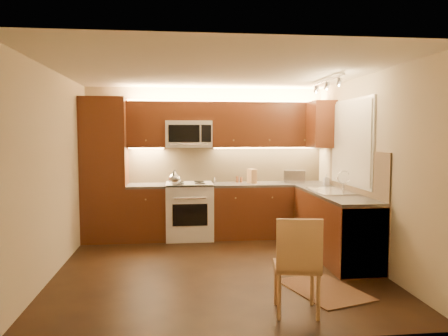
{
  "coord_description": "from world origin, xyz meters",
  "views": [
    {
      "loc": [
        -0.51,
        -5.41,
        1.72
      ],
      "look_at": [
        0.15,
        0.55,
        1.25
      ],
      "focal_mm": 34.76,
      "sensor_mm": 36.0,
      "label": 1
    }
  ],
  "objects": [
    {
      "name": "soap_bottle",
      "position": [
        1.9,
        1.34,
        0.99
      ],
      "size": [
        0.09,
        0.09,
        0.17
      ],
      "primitive_type": "imported",
      "rotation": [
        0.0,
        0.0,
        0.13
      ],
      "color": "silver",
      "rests_on": "counter_right"
    },
    {
      "name": "counter_back_left",
      "position": [
        -0.99,
        1.7,
        0.88
      ],
      "size": [
        0.62,
        0.6,
        0.04
      ],
      "primitive_type": "cube",
      "color": "#312E2C",
      "rests_on": "base_cab_back_left"
    },
    {
      "name": "spice_jar_b",
      "position": [
        0.52,
        1.85,
        0.95
      ],
      "size": [
        0.05,
        0.05,
        0.11
      ],
      "primitive_type": "cylinder",
      "rotation": [
        0.0,
        0.0,
        -0.41
      ],
      "color": "brown",
      "rests_on": "counter_back_right"
    },
    {
      "name": "wall_front",
      "position": [
        0.0,
        -2.0,
        1.25
      ],
      "size": [
        4.0,
        0.01,
        2.5
      ],
      "primitive_type": "cube",
      "color": "#BEAD8B",
      "rests_on": "ground"
    },
    {
      "name": "kettle",
      "position": [
        -0.54,
        1.46,
        1.04
      ],
      "size": [
        0.26,
        0.26,
        0.24
      ],
      "primitive_type": null,
      "rotation": [
        0.0,
        0.0,
        -0.35
      ],
      "color": "silver",
      "rests_on": "stove"
    },
    {
      "name": "wall_back",
      "position": [
        0.0,
        2.0,
        1.25
      ],
      "size": [
        4.0,
        0.01,
        2.5
      ],
      "primitive_type": "cube",
      "color": "#BEAD8B",
      "rests_on": "ground"
    },
    {
      "name": "wall_left",
      "position": [
        -2.0,
        0.0,
        1.25
      ],
      "size": [
        0.01,
        4.0,
        2.5
      ],
      "primitive_type": "cube",
      "color": "#BEAD8B",
      "rests_on": "ground"
    },
    {
      "name": "stove",
      "position": [
        -0.3,
        1.68,
        0.46
      ],
      "size": [
        0.76,
        0.65,
        0.92
      ],
      "primitive_type": null,
      "color": "silver",
      "rests_on": "floor"
    },
    {
      "name": "rug",
      "position": [
        1.1,
        -0.9,
        0.01
      ],
      "size": [
        0.93,
        1.14,
        0.01
      ],
      "primitive_type": "cube",
      "rotation": [
        0.0,
        0.0,
        0.31
      ],
      "color": "black",
      "rests_on": "floor"
    },
    {
      "name": "wall_right",
      "position": [
        2.0,
        0.0,
        1.25
      ],
      "size": [
        0.01,
        4.0,
        2.5
      ],
      "primitive_type": "cube",
      "color": "#BEAD8B",
      "rests_on": "ground"
    },
    {
      "name": "backsplash_back",
      "position": [
        0.35,
        1.99,
        1.2
      ],
      "size": [
        3.3,
        0.02,
        0.6
      ],
      "primitive_type": "cube",
      "color": "tan",
      "rests_on": "wall_back"
    },
    {
      "name": "base_cab_back_right",
      "position": [
        1.04,
        1.7,
        0.43
      ],
      "size": [
        1.92,
        0.6,
        0.86
      ],
      "primitive_type": "cube",
      "color": "#4D2A10",
      "rests_on": "floor"
    },
    {
      "name": "microwave",
      "position": [
        -0.3,
        1.81,
        1.72
      ],
      "size": [
        0.76,
        0.38,
        0.44
      ],
      "primitive_type": null,
      "color": "silver",
      "rests_on": "wall_back"
    },
    {
      "name": "upper_cab_right_corner",
      "position": [
        1.82,
        1.4,
        1.88
      ],
      "size": [
        0.35,
        0.5,
        0.75
      ],
      "primitive_type": "cube",
      "color": "#4D2A10",
      "rests_on": "wall_right"
    },
    {
      "name": "sink",
      "position": [
        1.7,
        0.55,
        0.98
      ],
      "size": [
        0.52,
        0.86,
        0.15
      ],
      "primitive_type": null,
      "color": "silver",
      "rests_on": "counter_right"
    },
    {
      "name": "counter_right",
      "position": [
        1.7,
        0.4,
        0.88
      ],
      "size": [
        0.6,
        2.0,
        0.04
      ],
      "primitive_type": "cube",
      "color": "#312E2C",
      "rests_on": "base_cab_right"
    },
    {
      "name": "base_cab_back_left",
      "position": [
        -0.99,
        1.7,
        0.43
      ],
      "size": [
        0.62,
        0.6,
        0.86
      ],
      "primitive_type": "cube",
      "color": "#4D2A10",
      "rests_on": "floor"
    },
    {
      "name": "backsplash_right",
      "position": [
        1.99,
        0.4,
        1.2
      ],
      "size": [
        0.02,
        2.0,
        0.6
      ],
      "primitive_type": "cube",
      "color": "tan",
      "rests_on": "wall_right"
    },
    {
      "name": "window_frame",
      "position": [
        1.99,
        0.55,
        1.6
      ],
      "size": [
        0.03,
        1.44,
        1.24
      ],
      "primitive_type": "cube",
      "color": "silver",
      "rests_on": "wall_right"
    },
    {
      "name": "upper_cab_bridge",
      "position": [
        -0.3,
        1.82,
        2.09
      ],
      "size": [
        0.76,
        0.35,
        0.31
      ],
      "primitive_type": "cube",
      "color": "#4D2A10",
      "rests_on": "wall_back"
    },
    {
      "name": "pantry",
      "position": [
        -1.65,
        1.7,
        1.15
      ],
      "size": [
        0.7,
        0.6,
        2.3
      ],
      "primitive_type": "cube",
      "color": "#4D2A10",
      "rests_on": "floor"
    },
    {
      "name": "upper_cab_back_right",
      "position": [
        1.04,
        1.82,
        1.88
      ],
      "size": [
        1.92,
        0.35,
        0.75
      ],
      "primitive_type": "cube",
      "color": "#4D2A10",
      "rests_on": "wall_back"
    },
    {
      "name": "window_blinds",
      "position": [
        1.97,
        0.55,
        1.6
      ],
      "size": [
        0.02,
        1.36,
        1.16
      ],
      "primitive_type": "cube",
      "color": "silver",
      "rests_on": "wall_right"
    },
    {
      "name": "dining_chair",
      "position": [
        0.63,
        -1.44,
        0.47
      ],
      "size": [
        0.48,
        0.48,
        0.95
      ],
      "primitive_type": null,
      "rotation": [
        0.0,
        0.0,
        -0.15
      ],
      "color": "#AB874D",
      "rests_on": "floor"
    },
    {
      "name": "base_cab_right",
      "position": [
        1.7,
        0.4,
        0.43
      ],
      "size": [
        0.6,
        2.0,
        0.86
      ],
      "primitive_type": "cube",
      "color": "#4D2A10",
      "rests_on": "floor"
    },
    {
      "name": "floor",
      "position": [
        0.0,
        0.0,
        0.0
      ],
      "size": [
        4.0,
        4.0,
        0.01
      ],
      "primitive_type": "cube",
      "color": "black",
      "rests_on": "ground"
    },
    {
      "name": "spice_jar_a",
      "position": [
        0.14,
        1.86,
        0.95
      ],
      "size": [
        0.05,
        0.05,
        0.09
      ],
      "primitive_type": "cylinder",
      "rotation": [
        0.0,
        0.0,
        -0.11
      ],
      "color": "silver",
      "rests_on": "counter_back_right"
    },
    {
      "name": "spice_jar_d",
      "position": [
        0.59,
        1.87,
        0.94
      ],
      "size": [
        0.05,
        0.05,
        0.09
      ],
      "primitive_type": "cylinder",
      "rotation": [
        0.0,
        0.0,
        -0.24
      ],
      "color": "#A85E32",
      "rests_on": "counter_back_right"
    },
    {
      "name": "track_light_bar",
      "position": [
        1.55,
        0.4,
        2.46
      ],
      "size": [
        0.04,
        1.2,
        0.03
      ],
      "primitive_type": "cube",
      "color": "silver",
      "rests_on": "ceiling"
    },
    {
      "name": "ceiling",
      "position": [
        0.0,
        0.0,
        2.5
      ],
      "size": [
        4.0,
        4.0,
        0.01
      ],
      "primitive_type": "cube",
      "color": "beige",
      "rests_on": "ground"
    },
    {
      "name": "faucet",
      "position": [
        1.88,
        0.55,
        1.05
      ],
      "size": [
        0.2,
        0.04,
        0.3
      ],
      "primitive_type": null,
      "color": "silver",
      "rests_on": "counter_right"
    },
    {
      "name": "toaster_oven",
      "position": [
        1.5,
        1.74,
        1.01
      ],
      "size": [
        0.42,
        0.37,
        0.21
      ],
      "primitive_type": "cube",
      "rotation": [
        0.0,
        0.0,
        -0.35
      ],
      "color": "silver",
      "rests_on": "counter_back_right"
    },
    {
      "name": "dishwasher",
      "position": [
        1.7,
        -0.3,
        0.43
      ],
      "size": [
        0.58,
        0.6,
        0.84
      ],
      "primitive_type": "cube",
      "color": "silver",
      "rests_on": "floor"
    },
    {
      "name": "upper_cab_back_left",
      "position": [
        -0.99,
        1.82,
        1.88
      ],
      "size": [
        0.62,
        0.35,
        0.75
      ],
      "primitive_type": "cube",
      "color": "#4D2A10",
      "rests_on": "wall_back"
    },
    {
      "name": "counter_back_right",
      "position": [
        1.04,
        1.7,
        0.88
      ],
      "size": [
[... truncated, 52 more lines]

